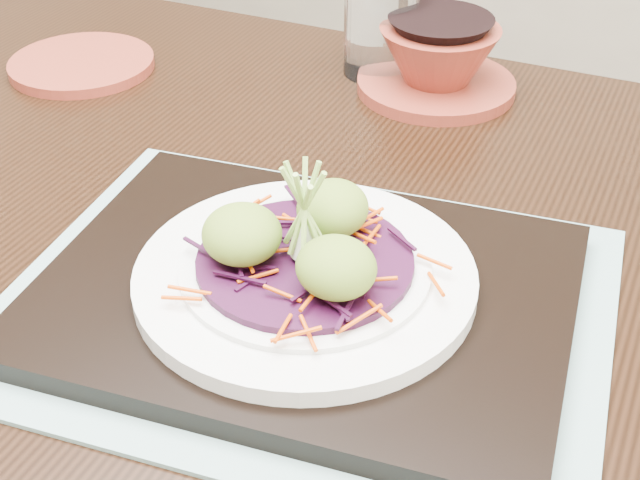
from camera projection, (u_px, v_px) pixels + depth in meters
The scene contains 11 objects.
dining_table at pixel (304, 339), 0.75m from camera, with size 1.30×0.94×0.76m.
placemat at pixel (306, 305), 0.63m from camera, with size 0.42×0.33×0.00m, color gray.
serving_tray at pixel (305, 293), 0.62m from camera, with size 0.36×0.27×0.02m, color black.
white_plate at pixel (305, 275), 0.61m from camera, with size 0.24×0.24×0.02m.
cabbage_bed at pixel (305, 261), 0.61m from camera, with size 0.15×0.15×0.01m, color #2E0924.
carrot_julienne at pixel (305, 253), 0.60m from camera, with size 0.18×0.18×0.01m, color #C94003, non-canonical shape.
guacamole_scoops at pixel (304, 236), 0.59m from camera, with size 0.13×0.11×0.04m.
scallion_garnish at pixel (304, 213), 0.58m from camera, with size 0.05×0.05×0.08m, color #8AB548, non-canonical shape.
terracotta_side_plate at pixel (82, 64), 0.96m from camera, with size 0.15×0.15×0.01m, color maroon.
water_glass at pixel (381, 23), 0.92m from camera, with size 0.08×0.08×0.11m, color white.
terracotta_bowl_set at pixel (438, 63), 0.90m from camera, with size 0.18×0.18×0.07m.
Camera 1 is at (0.39, -0.45, 1.16)m, focal length 50.00 mm.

